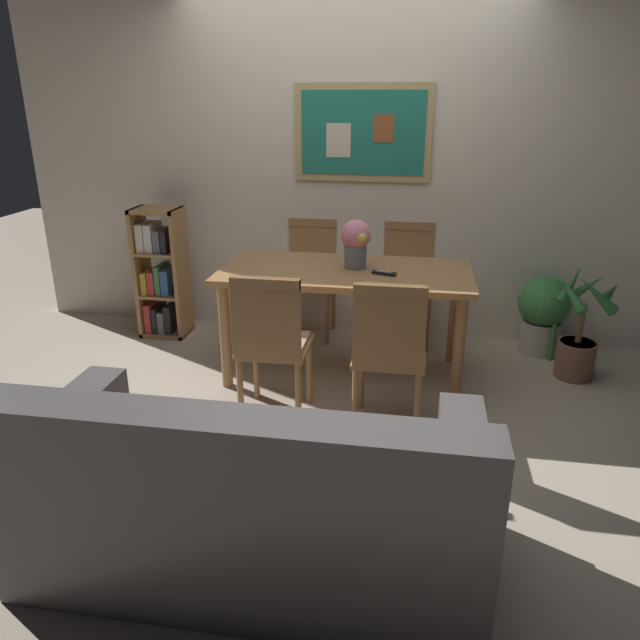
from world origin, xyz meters
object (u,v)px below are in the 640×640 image
(dining_chair_far_right, at_px, (407,272))
(potted_palm, at_px, (579,336))
(dining_chair_near_left, at_px, (271,336))
(bookshelf, at_px, (161,276))
(dining_table, at_px, (345,284))
(tv_remote, at_px, (384,273))
(dining_chair_far_left, at_px, (311,268))
(leather_couch, at_px, (250,502))
(flower_vase, at_px, (356,241))
(dining_chair_near_right, at_px, (389,345))
(potted_ivy, at_px, (543,312))

(dining_chair_far_right, relative_size, potted_palm, 1.17)
(dining_chair_near_left, distance_m, potted_palm, 2.11)
(bookshelf, bearing_deg, dining_chair_near_left, -45.29)
(dining_table, distance_m, potted_palm, 1.61)
(dining_table, bearing_deg, tv_remote, -18.36)
(dining_chair_far_left, relative_size, leather_couch, 0.51)
(dining_chair_far_right, bearing_deg, tv_remote, -99.17)
(tv_remote, bearing_deg, flower_vase, 145.18)
(bookshelf, xyz_separation_m, potted_palm, (3.08, -0.30, -0.18))
(dining_table, xyz_separation_m, dining_chair_near_right, (0.33, -0.73, -0.11))
(dining_table, distance_m, leather_couch, 1.90)
(dining_chair_near_right, height_order, leather_couch, dining_chair_near_right)
(bookshelf, relative_size, potted_palm, 1.31)
(dining_table, bearing_deg, dining_chair_far_right, 62.11)
(dining_table, xyz_separation_m, leather_couch, (-0.14, -1.87, -0.34))
(dining_chair_near_left, relative_size, potted_palm, 1.17)
(dining_table, xyz_separation_m, dining_chair_near_left, (-0.33, -0.71, -0.11))
(dining_chair_near_left, bearing_deg, dining_chair_near_right, -1.34)
(leather_couch, xyz_separation_m, potted_palm, (1.70, 2.06, -0.00))
(potted_palm, bearing_deg, leather_couch, -129.50)
(dining_chair_near_right, height_order, tv_remote, dining_chair_near_right)
(potted_palm, height_order, tv_remote, potted_palm)
(dining_chair_near_left, distance_m, tv_remote, 0.89)
(dining_chair_far_left, relative_size, flower_vase, 2.86)
(dining_table, xyz_separation_m, potted_ivy, (1.40, 0.61, -0.33))
(dining_chair_near_right, height_order, potted_ivy, dining_chair_near_right)
(dining_table, height_order, potted_ivy, dining_table)
(dining_chair_far_right, bearing_deg, leather_couch, -101.44)
(bookshelf, height_order, potted_palm, bookshelf)
(dining_chair_far_right, distance_m, flower_vase, 0.85)
(dining_chair_near_left, xyz_separation_m, leather_couch, (0.19, -1.16, -0.23))
(dining_chair_near_right, bearing_deg, dining_table, 114.70)
(flower_vase, height_order, tv_remote, flower_vase)
(dining_chair_far_right, relative_size, bookshelf, 0.90)
(potted_palm, bearing_deg, flower_vase, -174.60)
(dining_chair_near_left, bearing_deg, dining_chair_far_left, 91.40)
(dining_chair_near_right, relative_size, leather_couch, 0.51)
(flower_vase, bearing_deg, dining_table, -137.78)
(dining_table, height_order, dining_chair_far_left, dining_chair_far_left)
(dining_chair_far_left, bearing_deg, potted_palm, -15.61)
(dining_chair_near_right, bearing_deg, flower_vase, 109.51)
(tv_remote, bearing_deg, dining_chair_far_right, 80.83)
(leather_couch, relative_size, potted_palm, 2.32)
(dining_table, bearing_deg, dining_chair_near_right, -65.30)
(dining_chair_far_left, distance_m, flower_vase, 0.89)
(potted_palm, xyz_separation_m, flower_vase, (-1.50, -0.14, 0.62))
(dining_table, relative_size, potted_palm, 2.11)
(dining_chair_far_left, xyz_separation_m, leather_couch, (0.23, -2.60, -0.23))
(potted_ivy, distance_m, tv_remote, 1.41)
(leather_couch, xyz_separation_m, potted_ivy, (1.54, 2.47, 0.01))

